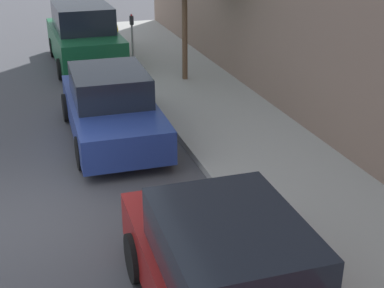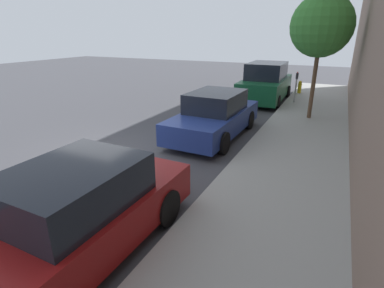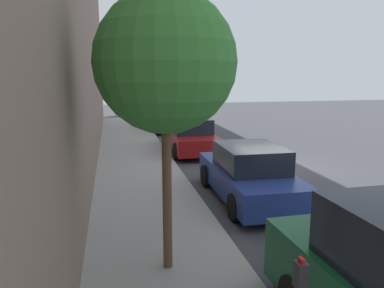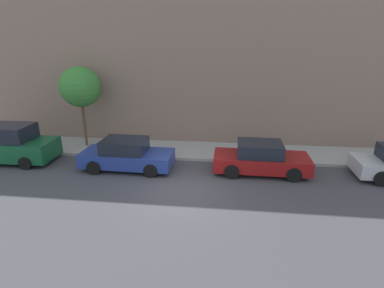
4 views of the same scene
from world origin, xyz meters
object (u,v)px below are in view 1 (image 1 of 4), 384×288
at_px(parked_sedan_third, 111,107).
at_px(fire_hydrant, 116,33).
at_px(parked_suv_fourth, 84,37).
at_px(parked_sedan_second, 232,284).
at_px(parking_meter_far, 132,32).

bearing_deg(parked_sedan_third, fire_hydrant, 79.03).
xyz_separation_m(parked_sedan_third, parked_suv_fourth, (0.26, 6.49, 0.21)).
xyz_separation_m(parked_sedan_third, fire_hydrant, (1.71, 8.81, -0.23)).
distance_m(parked_suv_fourth, fire_hydrant, 2.78).
bearing_deg(parked_sedan_second, parked_sedan_third, 92.32).
relative_size(parked_suv_fourth, parking_meter_far, 3.27).
height_order(parked_sedan_second, parked_suv_fourth, parked_suv_fourth).
bearing_deg(parked_suv_fourth, parking_meter_far, -10.35).
relative_size(parked_sedan_third, fire_hydrant, 6.57).
bearing_deg(parked_sedan_second, fire_hydrant, 84.64).
xyz_separation_m(parked_suv_fourth, parking_meter_far, (1.55, -0.28, 0.12)).
height_order(parked_sedan_second, fire_hydrant, parked_sedan_second).
xyz_separation_m(parked_sedan_third, parking_meter_far, (1.81, 6.20, 0.33)).
xyz_separation_m(parked_sedan_second, fire_hydrant, (1.44, 15.36, -0.23)).
bearing_deg(parked_suv_fourth, parked_sedan_third, -92.26).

